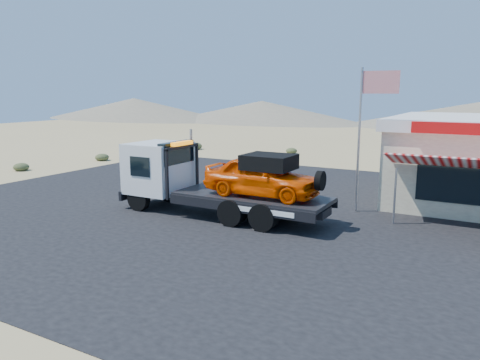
% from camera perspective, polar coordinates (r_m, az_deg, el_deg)
% --- Properties ---
extents(ground, '(120.00, 120.00, 0.00)m').
position_cam_1_polar(ground, '(18.50, -4.21, -5.15)').
color(ground, tan).
rests_on(ground, ground).
extents(asphalt_lot, '(32.00, 24.00, 0.02)m').
position_cam_1_polar(asphalt_lot, '(20.12, 5.31, -3.83)').
color(asphalt_lot, black).
rests_on(asphalt_lot, ground).
extents(tow_truck, '(8.87, 2.63, 2.96)m').
position_cam_1_polar(tow_truck, '(19.13, -2.86, 0.31)').
color(tow_truck, black).
rests_on(tow_truck, asphalt_lot).
extents(flagpole, '(1.55, 0.10, 6.00)m').
position_cam_1_polar(flagpole, '(19.98, 15.03, 6.68)').
color(flagpole, '#99999E').
rests_on(flagpole, asphalt_lot).
extents(desert_scrub, '(25.91, 34.27, 0.67)m').
position_cam_1_polar(desert_scrub, '(33.29, -18.90, 1.95)').
color(desert_scrub, '#3B4224').
rests_on(desert_scrub, ground).
extents(distant_hills, '(126.00, 48.00, 4.20)m').
position_cam_1_polar(distant_hills, '(72.73, 13.67, 7.97)').
color(distant_hills, '#726B59').
rests_on(distant_hills, ground).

